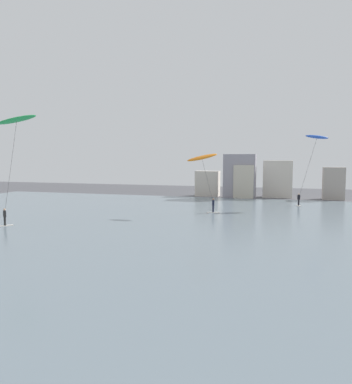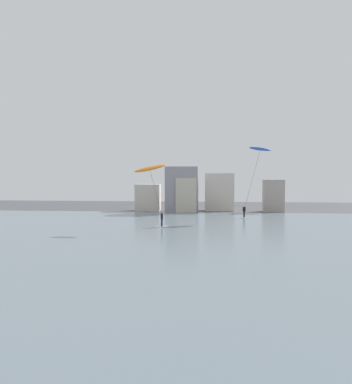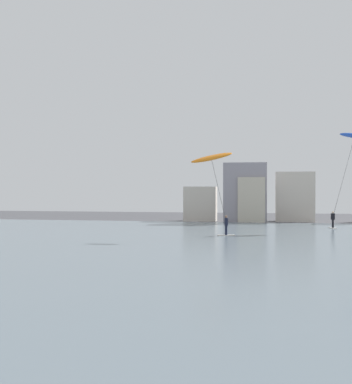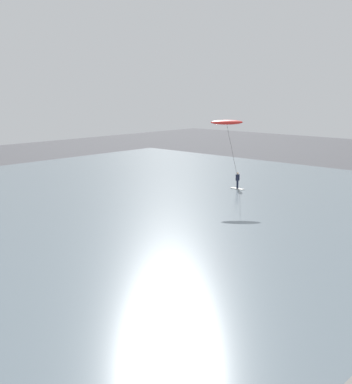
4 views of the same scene
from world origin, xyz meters
The scene contains 5 objects.
water_bay centered at (0.00, 31.18, 0.05)m, with size 84.00×52.00×0.10m, color slate.
far_shore_buildings centered at (1.54, 59.42, 2.85)m, with size 22.82×5.02×6.89m.
kitesurfer_blue centered at (9.40, 50.35, 8.20)m, with size 3.95×2.18×9.30m.
kitesurfer_green centered at (-19.00, 29.30, 9.38)m, with size 3.71×4.27×10.69m.
kitesurfer_orange centered at (-2.96, 39.88, 5.95)m, with size 3.59×2.61×6.98m.
Camera 1 is at (6.14, -1.75, 6.56)m, focal length 35.64 mm.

